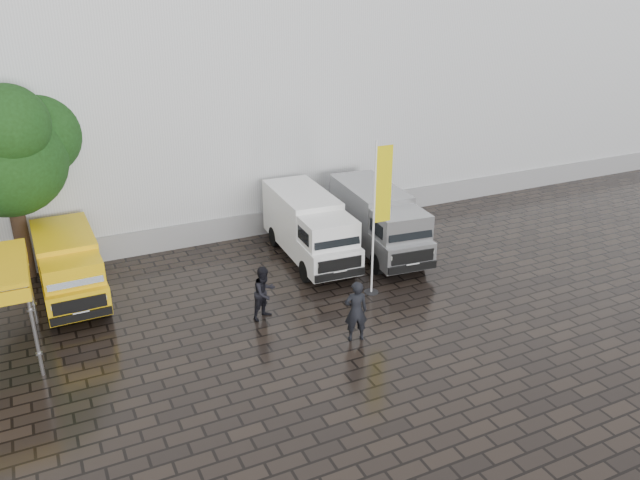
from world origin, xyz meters
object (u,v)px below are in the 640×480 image
(wheelie_bin, at_px, (373,209))
(van_yellow, at_px, (69,269))
(person_front, at_px, (356,311))
(van_white, at_px, (309,229))
(flagpole, at_px, (379,209))
(person_tent, at_px, (264,293))
(van_silver, at_px, (378,222))

(wheelie_bin, bearing_deg, van_yellow, -175.93)
(wheelie_bin, distance_m, person_front, 10.56)
(van_white, xyz_separation_m, wheelie_bin, (4.49, 2.78, -0.78))
(wheelie_bin, bearing_deg, flagpole, -125.29)
(van_white, bearing_deg, flagpole, -72.26)
(wheelie_bin, bearing_deg, van_white, -154.30)
(van_white, bearing_deg, person_front, -98.25)
(person_tent, bearing_deg, flagpole, -23.83)
(flagpole, bearing_deg, wheelie_bin, 60.82)
(van_silver, bearing_deg, person_front, -120.43)
(van_yellow, xyz_separation_m, wheelie_bin, (13.24, 2.38, -0.65))
(van_yellow, distance_m, van_white, 8.76)
(van_silver, distance_m, person_front, 6.80)
(van_yellow, bearing_deg, van_white, -3.91)
(van_yellow, height_order, wheelie_bin, van_yellow)
(van_white, bearing_deg, person_tent, -128.52)
(van_silver, bearing_deg, person_tent, -147.47)
(van_yellow, height_order, flagpole, flagpole)
(van_yellow, xyz_separation_m, flagpole, (9.67, -4.01, 1.96))
(van_white, distance_m, van_silver, 2.81)
(van_silver, bearing_deg, wheelie_bin, 68.17)
(van_yellow, xyz_separation_m, van_silver, (11.50, -0.98, 0.15))
(van_yellow, height_order, van_white, van_white)
(flagpole, distance_m, wheelie_bin, 7.76)
(flagpole, xyz_separation_m, person_tent, (-4.17, -0.03, -2.19))
(van_silver, bearing_deg, van_white, 173.76)
(wheelie_bin, height_order, person_front, person_front)
(van_silver, height_order, person_front, van_silver)
(van_yellow, relative_size, person_tent, 2.72)
(van_white, xyz_separation_m, person_tent, (-3.25, -3.63, -0.37))
(person_front, height_order, person_tent, person_front)
(flagpole, bearing_deg, van_silver, 58.91)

